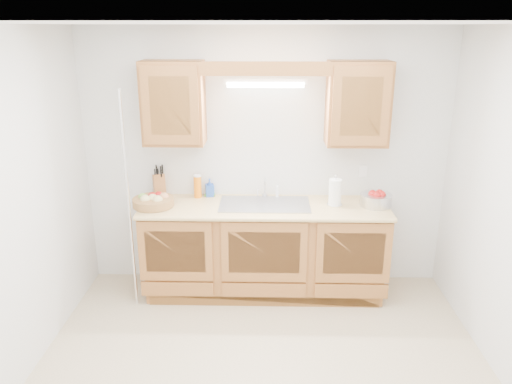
{
  "coord_description": "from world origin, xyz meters",
  "views": [
    {
      "loc": [
        0.02,
        -3.18,
        2.48
      ],
      "look_at": [
        -0.07,
        0.85,
        1.14
      ],
      "focal_mm": 35.0,
      "sensor_mm": 36.0,
      "label": 1
    }
  ],
  "objects_px": {
    "fruit_basket": "(153,201)",
    "apple_bowl": "(376,199)",
    "knife_block": "(159,185)",
    "paper_towel": "(335,193)"
  },
  "relations": [
    {
      "from": "paper_towel",
      "to": "apple_bowl",
      "type": "relative_size",
      "value": 0.93
    },
    {
      "from": "fruit_basket",
      "to": "knife_block",
      "type": "bearing_deg",
      "value": 89.96
    },
    {
      "from": "apple_bowl",
      "to": "knife_block",
      "type": "bearing_deg",
      "value": 173.75
    },
    {
      "from": "fruit_basket",
      "to": "knife_block",
      "type": "relative_size",
      "value": 1.37
    },
    {
      "from": "fruit_basket",
      "to": "paper_towel",
      "type": "bearing_deg",
      "value": 2.28
    },
    {
      "from": "fruit_basket",
      "to": "knife_block",
      "type": "xyz_separation_m",
      "value": [
        0.0,
        0.29,
        0.06
      ]
    },
    {
      "from": "paper_towel",
      "to": "apple_bowl",
      "type": "bearing_deg",
      "value": -0.95
    },
    {
      "from": "fruit_basket",
      "to": "apple_bowl",
      "type": "distance_m",
      "value": 2.06
    },
    {
      "from": "fruit_basket",
      "to": "apple_bowl",
      "type": "relative_size",
      "value": 1.37
    },
    {
      "from": "knife_block",
      "to": "apple_bowl",
      "type": "height_order",
      "value": "knife_block"
    }
  ]
}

